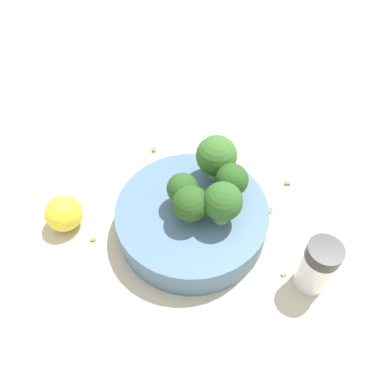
{
  "coord_description": "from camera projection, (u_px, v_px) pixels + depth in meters",
  "views": [
    {
      "loc": [
        -0.28,
        0.1,
        0.44
      ],
      "look_at": [
        0.0,
        0.0,
        0.08
      ],
      "focal_mm": 35.0,
      "sensor_mm": 36.0,
      "label": 1
    }
  ],
  "objects": [
    {
      "name": "broccoli_floret_0",
      "position": [
        232.0,
        182.0,
        0.48
      ],
      "size": [
        0.04,
        0.04,
        0.06
      ],
      "color": "#8EB770",
      "rests_on": "bowl"
    },
    {
      "name": "pepper_shaker",
      "position": [
        317.0,
        266.0,
        0.45
      ],
      "size": [
        0.04,
        0.04,
        0.08
      ],
      "color": "silver",
      "rests_on": "ground_plane"
    },
    {
      "name": "broccoli_floret_4",
      "position": [
        190.0,
        204.0,
        0.46
      ],
      "size": [
        0.05,
        0.05,
        0.05
      ],
      "color": "#84AD66",
      "rests_on": "bowl"
    },
    {
      "name": "almond_crumb_4",
      "position": [
        284.0,
        274.0,
        0.48
      ],
      "size": [
        0.0,
        0.01,
        0.01
      ],
      "primitive_type": "cube",
      "rotation": [
        0.0,
        0.0,
        4.76
      ],
      "color": "#AD7F4C",
      "rests_on": "ground_plane"
    },
    {
      "name": "almond_crumb_0",
      "position": [
        288.0,
        183.0,
        0.58
      ],
      "size": [
        0.01,
        0.01,
        0.01
      ],
      "primitive_type": "cube",
      "rotation": [
        0.0,
        0.0,
        1.16
      ],
      "color": "olive",
      "rests_on": "ground_plane"
    },
    {
      "name": "ground_plane",
      "position": [
        192.0,
        228.0,
        0.53
      ],
      "size": [
        3.0,
        3.0,
        0.0
      ],
      "primitive_type": "plane",
      "color": "beige"
    },
    {
      "name": "lemon_wedge",
      "position": [
        64.0,
        213.0,
        0.51
      ],
      "size": [
        0.05,
        0.05,
        0.05
      ],
      "primitive_type": "sphere",
      "color": "yellow",
      "rests_on": "ground_plane"
    },
    {
      "name": "almond_crumb_1",
      "position": [
        270.0,
        209.0,
        0.55
      ],
      "size": [
        0.01,
        0.01,
        0.01
      ],
      "primitive_type": "cube",
      "rotation": [
        0.0,
        0.0,
        5.46
      ],
      "color": "olive",
      "rests_on": "ground_plane"
    },
    {
      "name": "bowl",
      "position": [
        192.0,
        218.0,
        0.51
      ],
      "size": [
        0.2,
        0.2,
        0.05
      ],
      "primitive_type": "cylinder",
      "color": "slate",
      "rests_on": "ground_plane"
    },
    {
      "name": "broccoli_floret_1",
      "position": [
        182.0,
        189.0,
        0.48
      ],
      "size": [
        0.04,
        0.04,
        0.05
      ],
      "color": "#8EB770",
      "rests_on": "bowl"
    },
    {
      "name": "broccoli_floret_3",
      "position": [
        223.0,
        202.0,
        0.46
      ],
      "size": [
        0.05,
        0.05,
        0.06
      ],
      "color": "#8EB770",
      "rests_on": "bowl"
    },
    {
      "name": "almond_crumb_2",
      "position": [
        93.0,
        239.0,
        0.51
      ],
      "size": [
        0.01,
        0.01,
        0.01
      ],
      "primitive_type": "cube",
      "rotation": [
        0.0,
        0.0,
        4.42
      ],
      "color": "olive",
      "rests_on": "ground_plane"
    },
    {
      "name": "almond_crumb_3",
      "position": [
        154.0,
        149.0,
        0.62
      ],
      "size": [
        0.01,
        0.01,
        0.01
      ],
      "primitive_type": "cube",
      "rotation": [
        0.0,
        0.0,
        5.98
      ],
      "color": "olive",
      "rests_on": "ground_plane"
    },
    {
      "name": "broccoli_floret_2",
      "position": [
        216.0,
        157.0,
        0.5
      ],
      "size": [
        0.06,
        0.06,
        0.07
      ],
      "color": "#8EB770",
      "rests_on": "bowl"
    }
  ]
}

